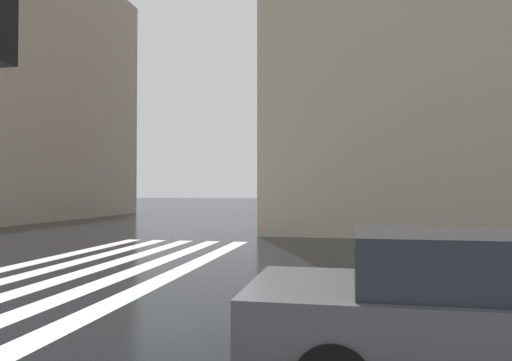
# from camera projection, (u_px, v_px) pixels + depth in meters

# --- Properties ---
(ground_plane) EXTENTS (220.00, 220.00, 0.00)m
(ground_plane) POSITION_uv_depth(u_px,v_px,m) (40.00, 327.00, 6.11)
(ground_plane) COLOR black
(zebra_crossing) EXTENTS (13.00, 4.50, 0.01)m
(zebra_crossing) POSITION_uv_depth(u_px,v_px,m) (88.00, 271.00, 10.36)
(zebra_crossing) COLOR silver
(zebra_crossing) RESTS_ON ground_plane
(car_dark_grey) EXTENTS (1.85, 4.10, 1.41)m
(car_dark_grey) POSITION_uv_depth(u_px,v_px,m) (483.00, 306.00, 4.16)
(car_dark_grey) COLOR #4C4C51
(car_dark_grey) RESTS_ON ground_plane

